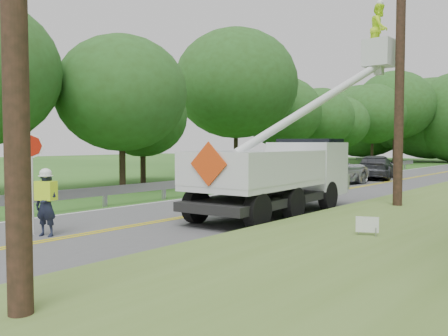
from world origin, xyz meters
The scene contains 10 objects.
ground centered at (0.00, 0.00, 0.00)m, with size 140.00×140.00×0.00m, color #28531C.
road centered at (0.00, 14.00, 0.01)m, with size 7.20×96.00×0.03m.
guardrail centered at (-4.02, 14.91, 0.55)m, with size 0.18×48.00×0.77m.
treeline_left centered at (-10.46, 29.56, 5.78)m, with size 10.63×55.93×10.89m.
flagger centered at (-0.53, -0.45, 0.95)m, with size 1.02×0.62×2.60m.
bucket_truck centered at (2.04, 7.31, 1.60)m, with size 4.26×7.38×7.01m.
suv_silver centered at (-2.04, 17.63, 0.87)m, with size 2.81×6.09×1.69m, color #B4B8BC.
suv_darkgrey centered at (-1.54, 23.72, 0.78)m, with size 2.14×5.26×1.53m, color #35383D.
stop_sign_permanent centered at (-4.75, 21.00, 1.43)m, with size 0.47×0.06×2.21m.
yard_sign centered at (6.29, 3.38, 0.52)m, with size 0.47×0.23×0.72m.
Camera 1 is at (10.48, -6.81, 2.37)m, focal length 38.11 mm.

